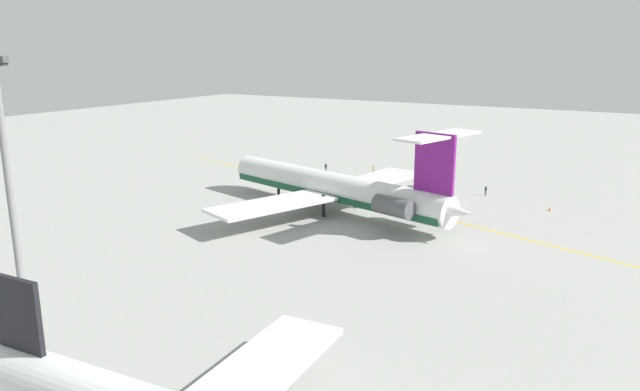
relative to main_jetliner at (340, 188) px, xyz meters
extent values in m
plane|color=#9E9E99|center=(-2.42, -9.12, -3.71)|extent=(333.07, 333.07, 0.00)
cylinder|color=white|center=(1.27, -0.33, -0.06)|extent=(40.90, 14.56, 4.39)
cone|color=white|center=(21.17, -5.48, -0.06)|extent=(5.48, 5.22, 4.21)
cone|color=white|center=(-18.63, 4.83, 0.34)|extent=(7.13, 5.21, 3.73)
cube|color=#195133|center=(1.27, -0.33, -1.04)|extent=(40.04, 14.41, 0.96)
cube|color=white|center=(5.00, 10.41, -0.83)|extent=(12.82, 19.52, 0.44)
cube|color=white|center=(-0.69, -11.53, -0.83)|extent=(9.49, 19.09, 0.44)
cylinder|color=#515156|center=(-11.55, 6.64, 0.27)|extent=(5.94, 3.84, 2.54)
cube|color=white|center=(-11.75, 5.90, 0.27)|extent=(3.54, 2.18, 0.53)
cylinder|color=#515156|center=(-13.32, -0.19, 0.27)|extent=(5.94, 3.84, 2.54)
cube|color=white|center=(-13.13, 0.55, 0.27)|extent=(3.54, 2.18, 0.53)
cube|color=#7A197F|center=(-15.98, 4.14, 6.02)|extent=(5.86, 1.91, 7.77)
cube|color=white|center=(-15.54, 7.66, 9.59)|extent=(5.58, 7.22, 0.31)
cube|color=white|center=(-17.30, 0.85, 9.59)|extent=(5.58, 7.22, 0.31)
cylinder|color=black|center=(13.43, -3.48, -2.05)|extent=(0.48, 0.48, 3.33)
cylinder|color=black|center=(0.82, 3.41, -2.05)|extent=(0.48, 0.48, 3.33)
cylinder|color=black|center=(-0.94, -3.38, -2.05)|extent=(0.48, 0.48, 3.33)
cube|color=silver|center=(-18.95, 45.68, -1.21)|extent=(6.29, 14.52, 0.45)
cube|color=black|center=(-6.34, 55.46, 3.56)|extent=(4.08, 0.63, 5.07)
cylinder|color=black|center=(16.44, -24.63, -3.28)|extent=(0.11, 0.11, 0.87)
cylinder|color=black|center=(16.54, -24.51, -3.28)|extent=(0.11, 0.11, 0.87)
cylinder|color=#262628|center=(16.49, -24.57, -2.50)|extent=(0.29, 0.29, 0.69)
sphere|color=brown|center=(16.49, -24.57, -2.02)|extent=(0.27, 0.27, 0.27)
cylinder|color=#262628|center=(16.36, -24.71, -2.46)|extent=(0.08, 0.08, 0.59)
cylinder|color=#262628|center=(16.61, -24.42, -2.46)|extent=(0.08, 0.08, 0.59)
cylinder|color=black|center=(-16.07, -21.38, -3.31)|extent=(0.10, 0.10, 0.80)
cylinder|color=black|center=(-16.17, -21.48, -3.31)|extent=(0.10, 0.10, 0.80)
cylinder|color=#262628|center=(-16.12, -21.43, -2.60)|extent=(0.27, 0.27, 0.63)
sphere|color=#8C6647|center=(-16.12, -21.43, -2.16)|extent=(0.25, 0.25, 0.25)
cylinder|color=#262628|center=(-16.00, -21.30, -2.57)|extent=(0.07, 0.07, 0.54)
cylinder|color=#262628|center=(-16.24, -21.56, -2.57)|extent=(0.07, 0.07, 0.54)
cylinder|color=black|center=(7.42, -27.26, -3.29)|extent=(0.10, 0.10, 0.84)
cylinder|color=black|center=(7.43, -27.41, -3.29)|extent=(0.10, 0.10, 0.84)
cylinder|color=orange|center=(7.43, -27.34, -2.54)|extent=(0.28, 0.28, 0.67)
sphere|color=#8C6647|center=(7.43, -27.34, -2.07)|extent=(0.26, 0.26, 0.26)
cylinder|color=orange|center=(7.41, -27.15, -2.50)|extent=(0.08, 0.08, 0.57)
cylinder|color=orange|center=(7.44, -27.52, -2.50)|extent=(0.08, 0.08, 0.57)
cone|color=#EA590F|center=(-27.16, -16.78, -3.44)|extent=(0.40, 0.40, 0.55)
cube|color=gold|center=(1.27, -9.47, -3.71)|extent=(98.22, 30.88, 0.01)
cylinder|color=slate|center=(13.40, 42.83, 7.56)|extent=(0.70, 0.70, 22.54)
cube|color=#2D2D30|center=(11.90, 42.83, 18.98)|extent=(0.70, 0.50, 0.44)
camera|label=1|loc=(-41.45, 76.52, 20.44)|focal=33.68mm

